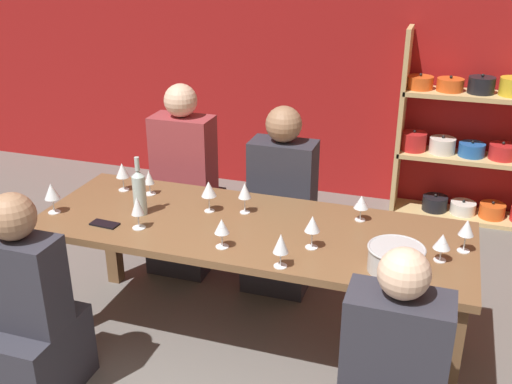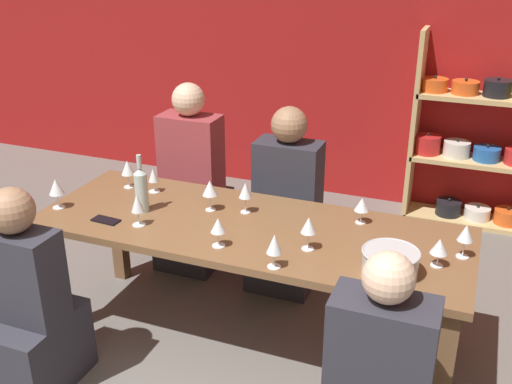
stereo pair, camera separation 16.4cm
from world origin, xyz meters
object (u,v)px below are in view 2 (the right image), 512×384
person_near_b (30,316)px  wine_glass_red_b (128,168)px  shelf_unit (487,150)px  wine_glass_white_c (466,234)px  wine_glass_red_g (274,245)px  person_far_a (193,199)px  wine_glass_empty_b (309,226)px  mixing_bowl (390,262)px  wine_glass_white_b (245,191)px  wine_glass_red_d (137,204)px  wine_glass_red_f (362,205)px  wine_glass_red_e (218,226)px  cell_phone (106,220)px  wine_glass_white_a (210,189)px  person_far_b (287,220)px  wine_glass_red_a (153,176)px  wine_glass_red_c (439,247)px  dining_table (249,240)px  wine_glass_empty_a (56,187)px  wine_bottle_green (141,189)px

person_near_b → wine_glass_red_b: bearing=89.1°
shelf_unit → wine_glass_white_c: size_ratio=8.89×
wine_glass_red_g → person_far_a: person_far_a is taller
wine_glass_red_b → wine_glass_white_c: (1.93, -0.15, 0.00)m
wine_glass_empty_b → mixing_bowl: bearing=-12.3°
wine_glass_white_b → wine_glass_white_c: (1.14, -0.08, -0.00)m
wine_glass_red_d → person_near_b: (-0.34, -0.51, -0.45)m
shelf_unit → wine_glass_red_d: bearing=-126.1°
wine_glass_white_b → wine_glass_red_d: bearing=-142.9°
wine_glass_white_b → wine_glass_red_f: 0.62m
shelf_unit → wine_glass_white_c: 2.03m
wine_glass_red_g → wine_glass_red_e: bearing=164.3°
cell_phone → person_near_b: bearing=-107.6°
mixing_bowl → person_near_b: 1.77m
wine_glass_red_g → wine_glass_red_f: bearing=65.7°
wine_glass_red_f → person_far_a: person_far_a is taller
wine_glass_white_a → wine_glass_red_e: size_ratio=1.17×
person_far_a → person_near_b: 1.45m
mixing_bowl → person_far_b: person_far_b is taller
wine_glass_red_a → wine_glass_red_c: wine_glass_red_a is taller
dining_table → wine_glass_red_g: (0.27, -0.36, 0.20)m
wine_glass_white_a → wine_glass_white_c: size_ratio=1.05×
wine_glass_red_e → person_far_b: (0.03, 0.97, -0.40)m
wine_glass_red_c → wine_glass_white_a: bearing=172.2°
wine_glass_red_a → wine_glass_red_d: bearing=-70.0°
wine_glass_red_c → wine_glass_red_f: bearing=143.4°
wine_glass_white_b → mixing_bowl: bearing=-23.3°
wine_glass_red_b → wine_glass_empty_a: same height
wine_glass_red_c → wine_glass_red_e: size_ratio=0.92×
person_far_b → dining_table: bearing=91.9°
shelf_unit → wine_glass_red_f: (-0.59, -1.83, 0.22)m
mixing_bowl → person_far_a: bearing=147.4°
wine_glass_white_c → wine_glass_red_g: wine_glass_white_c is taller
wine_glass_empty_a → person_far_a: size_ratio=0.13×
mixing_bowl → wine_glass_white_c: bearing=43.7°
wine_glass_white_b → wine_glass_white_a: bearing=-167.2°
wine_glass_red_b → wine_glass_empty_a: size_ratio=0.99×
wine_glass_red_d → person_far_a: person_far_a is taller
wine_glass_red_a → wine_glass_white_c: size_ratio=0.87×
wine_glass_red_d → mixing_bowl: bearing=-0.7°
wine_glass_red_c → wine_glass_red_d: size_ratio=0.78×
wine_glass_empty_a → wine_glass_red_f: 1.67m
wine_glass_red_a → wine_glass_red_b: wine_glass_red_b is taller
wine_glass_white_a → wine_glass_empty_a: size_ratio=1.03×
person_far_a → wine_glass_red_f: bearing=159.0°
wine_bottle_green → wine_glass_white_b: size_ratio=1.86×
wine_glass_red_g → shelf_unit: bearing=70.6°
mixing_bowl → wine_glass_white_c: wine_glass_white_c is taller
wine_glass_empty_a → wine_glass_red_g: wine_glass_empty_a is taller
wine_glass_red_b → wine_glass_red_f: wine_glass_red_b is taller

